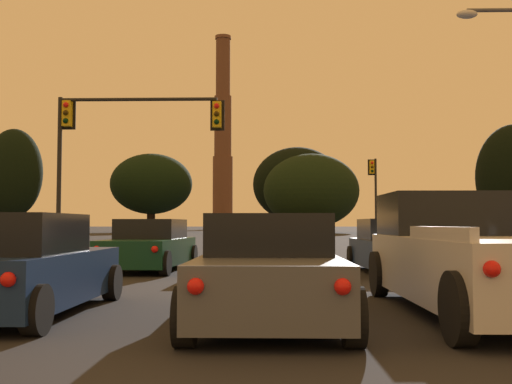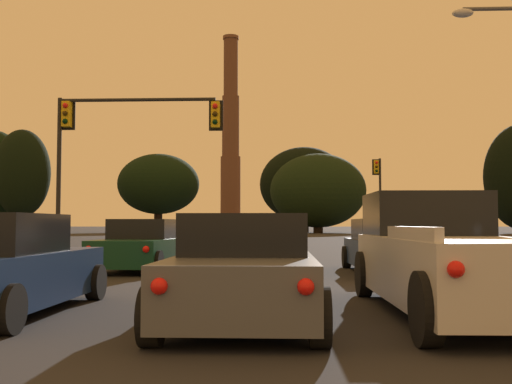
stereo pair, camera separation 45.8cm
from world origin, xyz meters
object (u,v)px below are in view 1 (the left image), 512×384
sedan_right_lane_front (395,248)px  traffic_light_far_right (374,187)px  hatchback_left_lane_second (21,268)px  traffic_light_overhead_left (114,133)px  hatchback_center_lane_front (252,247)px  sedan_center_lane_second (269,269)px  smokestack (223,153)px  sedan_left_lane_front (150,246)px  pickup_truck_right_lane_second (469,257)px

sedan_right_lane_front → traffic_light_far_right: 31.75m
hatchback_left_lane_second → traffic_light_overhead_left: 16.30m
hatchback_center_lane_front → traffic_light_overhead_left: traffic_light_overhead_left is taller
sedan_center_lane_second → traffic_light_far_right: size_ratio=0.73×
sedan_right_lane_front → hatchback_center_lane_front: 3.81m
traffic_light_far_right → smokestack: smokestack is taller
hatchback_center_lane_front → sedan_left_lane_front: bearing=172.4°
sedan_left_lane_front → traffic_light_overhead_left: (-2.94, 7.07, 4.31)m
sedan_right_lane_front → smokestack: smokestack is taller
pickup_truck_right_lane_second → hatchback_center_lane_front: (-3.44, 7.35, -0.14)m
hatchback_center_lane_front → smokestack: size_ratio=0.09×
pickup_truck_right_lane_second → smokestack: size_ratio=0.13×
sedan_center_lane_second → sedan_right_lane_front: (3.31, 7.73, 0.00)m
sedan_right_lane_front → smokestack: (-14.15, 117.45, 16.59)m
sedan_left_lane_front → sedan_center_lane_second: bearing=-65.6°
pickup_truck_right_lane_second → sedan_left_lane_front: (-6.35, 7.88, -0.14)m
hatchback_center_lane_front → hatchback_left_lane_second: (-3.04, -7.87, 0.00)m
hatchback_center_lane_front → sedan_right_lane_front: bearing=-2.1°
hatchback_center_lane_front → traffic_light_overhead_left: size_ratio=0.61×
sedan_center_lane_second → pickup_truck_right_lane_second: bearing=12.9°
hatchback_center_lane_front → pickup_truck_right_lane_second: bearing=-62.3°
sedan_center_lane_second → smokestack: bearing=94.8°
traffic_light_overhead_left → smokestack: 110.32m
sedan_right_lane_front → sedan_left_lane_front: same height
pickup_truck_right_lane_second → sedan_right_lane_front: (0.36, 7.04, -0.14)m
sedan_center_lane_second → smokestack: smokestack is taller
sedan_right_lane_front → smokestack: 119.46m
pickup_truck_right_lane_second → smokestack: 126.33m
traffic_light_overhead_left → sedan_left_lane_front: bearing=-67.4°
hatchback_center_lane_front → traffic_light_far_right: bearing=77.0°
sedan_right_lane_front → traffic_light_far_right: (4.82, 31.19, 3.54)m
sedan_right_lane_front → hatchback_center_lane_front: size_ratio=1.13×
hatchback_center_lane_front → sedan_center_lane_second: bearing=-84.0°
smokestack → sedan_left_lane_front: bearing=-86.3°
sedan_center_lane_second → hatchback_left_lane_second: 3.53m
sedan_left_lane_front → traffic_light_overhead_left: size_ratio=0.69×
sedan_center_lane_second → sedan_right_lane_front: same height
sedan_left_lane_front → pickup_truck_right_lane_second: bearing=-48.4°
pickup_truck_right_lane_second → sedan_center_lane_second: (-2.96, -0.69, -0.14)m
hatchback_center_lane_front → traffic_light_overhead_left: (-5.84, 7.60, 4.31)m
pickup_truck_right_lane_second → traffic_light_far_right: 38.73m
hatchback_left_lane_second → traffic_light_overhead_left: size_ratio=0.60×
traffic_light_overhead_left → sedan_center_lane_second: bearing=-68.0°
hatchback_left_lane_second → traffic_light_overhead_left: bearing=100.5°
hatchback_center_lane_front → traffic_light_far_right: size_ratio=0.65×
traffic_light_far_right → smokestack: 89.29m
hatchback_left_lane_second → sedan_left_lane_front: size_ratio=0.86×
sedan_right_lane_front → traffic_light_overhead_left: size_ratio=0.69×
hatchback_left_lane_second → pickup_truck_right_lane_second: bearing=4.7°
sedan_right_lane_front → traffic_light_overhead_left: (-9.65, 7.91, 4.31)m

